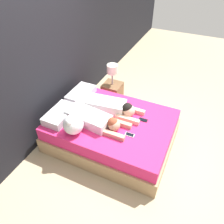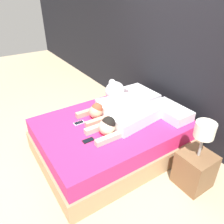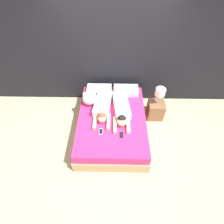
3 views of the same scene
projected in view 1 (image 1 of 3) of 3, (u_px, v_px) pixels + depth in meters
name	position (u px, v px, depth m)	size (l,w,h in m)	color
ground_plane	(112.00, 141.00, 3.85)	(12.00, 12.00, 0.00)	tan
wall_back	(46.00, 61.00, 3.39)	(12.00, 0.06, 2.60)	black
bed	(112.00, 131.00, 3.69)	(1.48, 1.99, 0.51)	tan
pillow_head_left	(60.00, 115.00, 3.51)	(0.58, 0.33, 0.13)	silver
pillow_head_right	(81.00, 94.00, 3.96)	(0.58, 0.33, 0.13)	silver
person_left	(95.00, 120.00, 3.39)	(0.41, 1.05, 0.22)	silver
person_right	(111.00, 106.00, 3.64)	(0.40, 1.08, 0.23)	silver
cell_phone_left	(130.00, 135.00, 3.25)	(0.07, 0.14, 0.01)	silver
cell_phone_right	(143.00, 120.00, 3.50)	(0.07, 0.14, 0.01)	black
plush_toy	(73.00, 124.00, 3.20)	(0.31, 0.31, 0.32)	white
nightstand	(112.00, 91.00, 4.54)	(0.37, 0.37, 0.88)	brown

